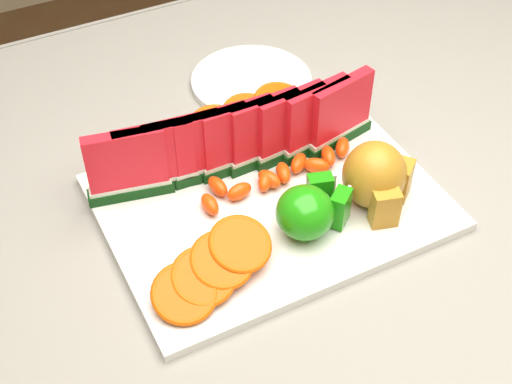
{
  "coord_description": "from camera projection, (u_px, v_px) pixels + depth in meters",
  "views": [
    {
      "loc": [
        -0.3,
        -0.54,
        1.39
      ],
      "look_at": [
        -0.03,
        -0.01,
        0.81
      ],
      "focal_mm": 50.0,
      "sensor_mm": 36.0,
      "label": 1
    }
  ],
  "objects": [
    {
      "name": "tablecloth",
      "position": [
        273.0,
        228.0,
        0.91
      ],
      "size": [
        1.53,
        1.03,
        0.2
      ],
      "color": "gray",
      "rests_on": "table"
    },
    {
      "name": "side_plate",
      "position": [
        252.0,
        81.0,
        1.06
      ],
      "size": [
        0.19,
        0.19,
        0.01
      ],
      "color": "silver",
      "rests_on": "tablecloth"
    },
    {
      "name": "pear_cluster",
      "position": [
        377.0,
        177.0,
        0.85
      ],
      "size": [
        0.1,
        0.1,
        0.09
      ],
      "color": "olive",
      "rests_on": "platter"
    },
    {
      "name": "apple_cluster",
      "position": [
        309.0,
        210.0,
        0.82
      ],
      "size": [
        0.1,
        0.08,
        0.06
      ],
      "color": "#187C09",
      "rests_on": "platter"
    },
    {
      "name": "tangerine_segments",
      "position": [
        278.0,
        174.0,
        0.89
      ],
      "size": [
        0.22,
        0.06,
        0.02
      ],
      "color": "#F04312",
      "rests_on": "platter"
    },
    {
      "name": "platter",
      "position": [
        270.0,
        202.0,
        0.88
      ],
      "size": [
        0.4,
        0.3,
        0.01
      ],
      "color": "silver",
      "rests_on": "tablecloth"
    },
    {
      "name": "orange_fan_back",
      "position": [
        218.0,
        129.0,
        0.94
      ],
      "size": [
        0.28,
        0.1,
        0.04
      ],
      "color": "#F33409",
      "rests_on": "platter"
    },
    {
      "name": "watermelon_row",
      "position": [
        238.0,
        140.0,
        0.88
      ],
      "size": [
        0.39,
        0.07,
        0.1
      ],
      "color": "#0D3C14",
      "rests_on": "platter"
    },
    {
      "name": "orange_fan_front",
      "position": [
        213.0,
        268.0,
        0.77
      ],
      "size": [
        0.16,
        0.11,
        0.05
      ],
      "color": "#F33409",
      "rests_on": "platter"
    },
    {
      "name": "table",
      "position": [
        272.0,
        260.0,
        0.96
      ],
      "size": [
        1.4,
        0.9,
        0.75
      ],
      "color": "#4C2C1E",
      "rests_on": "ground"
    }
  ]
}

